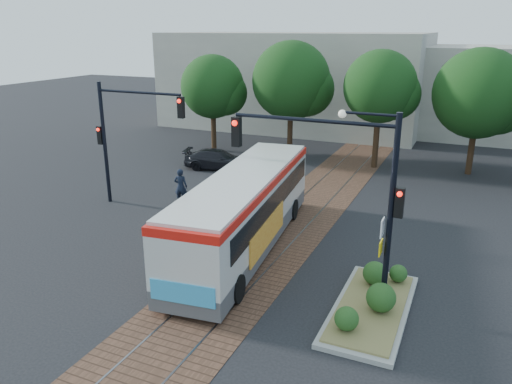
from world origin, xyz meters
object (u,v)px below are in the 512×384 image
city_bus (245,207)px  traffic_island (373,301)px  signal_pole_left (122,128)px  parked_car (218,159)px  officer (181,186)px  signal_pole_main (351,179)px

city_bus → traffic_island: 6.42m
city_bus → traffic_island: city_bus is taller
signal_pole_left → city_bus: bearing=-16.3°
traffic_island → parked_car: parked_car is taller
signal_pole_left → officer: (2.39, 1.17, -2.96)m
signal_pole_main → signal_pole_left: size_ratio=1.00×
signal_pole_main → parked_car: bearing=132.0°
signal_pole_left → parked_car: 8.40m
signal_pole_main → officer: signal_pole_main is taller
signal_pole_left → officer: bearing=26.2°
traffic_island → signal_pole_main: 3.95m
traffic_island → officer: 12.40m
traffic_island → signal_pole_main: signal_pole_main is taller
signal_pole_main → parked_car: signal_pole_main is taller
signal_pole_main → signal_pole_left: (-12.23, 4.80, -0.29)m
officer → signal_pole_left: bearing=11.7°
signal_pole_main → officer: size_ratio=3.32×
traffic_island → signal_pole_main: bearing=174.6°
city_bus → officer: bearing=140.2°
city_bus → officer: city_bus is taller
signal_pole_left → parked_car: bearing=82.7°
city_bus → parked_car: city_bus is taller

